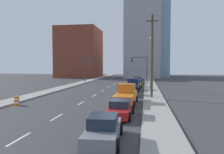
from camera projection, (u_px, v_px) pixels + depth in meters
name	position (u px, v px, depth m)	size (l,w,h in m)	color
sidewalk_left	(85.00, 82.00, 55.68)	(2.54, 101.76, 0.16)	gray
sidewalk_right	(150.00, 82.00, 53.18)	(2.54, 101.76, 0.16)	gray
lane_stripe_at_8m	(19.00, 139.00, 12.51)	(0.16, 2.40, 0.01)	beige
lane_stripe_at_14m	(57.00, 117.00, 17.80)	(0.16, 2.40, 0.01)	beige
lane_stripe_at_21m	(81.00, 103.00, 24.46)	(0.16, 2.40, 0.01)	beige
lane_stripe_at_27m	(94.00, 95.00, 30.66)	(0.16, 2.40, 0.01)	beige
lane_stripe_at_33m	(103.00, 91.00, 36.64)	(0.16, 2.40, 0.01)	beige
lane_stripe_at_39m	(109.00, 87.00, 42.70)	(0.16, 2.40, 0.01)	beige
lane_stripe_at_46m	(114.00, 84.00, 50.01)	(0.16, 2.40, 0.01)	beige
building_brick_left	(80.00, 53.00, 79.51)	(14.00, 16.00, 17.56)	brown
building_office_center	(142.00, 35.00, 79.66)	(12.00, 20.00, 30.76)	#99999E
building_glass_right	(150.00, 35.00, 83.16)	(13.00, 20.00, 31.56)	#7A9EB7
traffic_signal_left	(89.00, 66.00, 53.44)	(3.82, 0.35, 6.54)	#38383D
traffic_signal_right	(143.00, 66.00, 51.44)	(3.82, 0.35, 6.54)	#38383D
utility_pole_right_mid	(152.00, 56.00, 27.72)	(1.60, 0.32, 10.64)	#473D33
traffic_barrel	(17.00, 101.00, 23.20)	(0.56, 0.56, 0.95)	orange
street_lamp	(151.00, 60.00, 36.63)	(0.44, 0.44, 8.98)	#4C4C51
sedan_gray	(103.00, 130.00, 12.06)	(2.17, 4.49, 1.49)	slate
sedan_red	(120.00, 109.00, 17.94)	(2.10, 4.57, 1.41)	red
pickup_truck_orange	(126.00, 96.00, 23.90)	(2.49, 6.04, 2.17)	orange
sedan_silver	(129.00, 91.00, 30.58)	(2.00, 4.56, 1.49)	#B2B2BC
pickup_truck_navy	(133.00, 86.00, 36.62)	(2.46, 5.72, 1.98)	#141E47
sedan_yellow	(137.00, 84.00, 42.25)	(2.02, 4.57, 1.49)	gold
sedan_maroon	(137.00, 82.00, 48.73)	(2.11, 4.80, 1.37)	maroon
sedan_blue	(138.00, 80.00, 54.20)	(2.22, 4.39, 1.37)	navy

